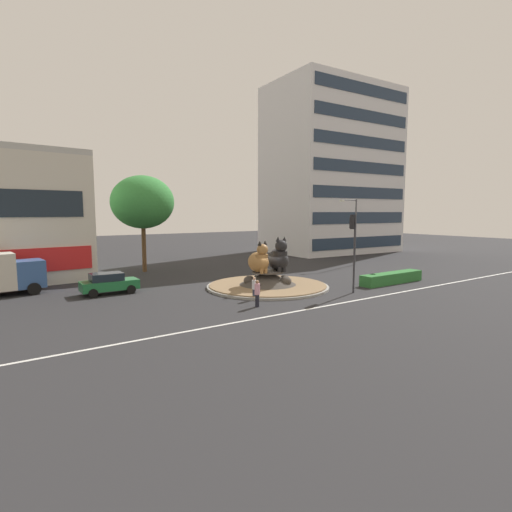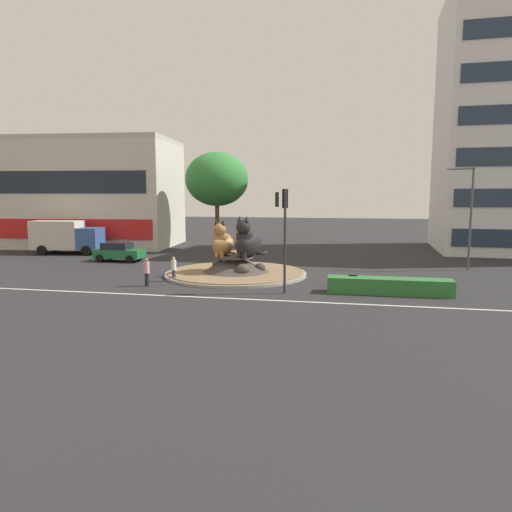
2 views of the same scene
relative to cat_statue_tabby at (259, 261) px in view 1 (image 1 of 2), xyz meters
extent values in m
plane|color=#28282B|center=(0.91, 0.13, -2.25)|extent=(160.00, 160.00, 0.00)
cube|color=silver|center=(0.91, -7.04, -2.24)|extent=(112.00, 0.20, 0.01)
cylinder|color=gray|center=(0.91, 0.13, -2.16)|extent=(9.70, 9.70, 0.18)
cylinder|color=#846B4C|center=(0.91, 0.13, -2.03)|extent=(9.32, 9.32, 0.08)
cone|color=#423D38|center=(0.91, 0.13, -1.45)|extent=(4.53, 4.53, 1.07)
cylinder|color=#423D38|center=(0.91, 0.13, -0.97)|extent=(2.49, 2.49, 0.12)
ellipsoid|color=#423D38|center=(2.61, 0.09, -1.67)|extent=(0.78, 0.68, 0.62)
ellipsoid|color=#423D38|center=(1.24, 1.92, -1.69)|extent=(0.75, 0.59, 0.60)
ellipsoid|color=#423D38|center=(-0.47, 0.70, -1.61)|extent=(0.93, 0.77, 0.74)
ellipsoid|color=#423D38|center=(-0.45, -0.74, -1.76)|extent=(0.57, 0.49, 0.46)
ellipsoid|color=#423D38|center=(1.71, -1.17, -1.62)|extent=(0.92, 0.93, 0.74)
ellipsoid|color=#9E703D|center=(0.00, 0.12, -0.13)|extent=(1.48, 2.23, 1.57)
cylinder|color=#9E703D|center=(-0.02, -0.31, 0.05)|extent=(1.07, 1.07, 0.98)
sphere|color=#9E703D|center=(-0.03, -0.47, 0.91)|extent=(0.86, 0.86, 0.86)
torus|color=#9E703D|center=(0.39, 0.98, -0.76)|extent=(1.17, 1.17, 0.20)
cone|color=black|center=(0.21, -0.48, 1.41)|extent=(0.37, 0.37, 0.35)
cone|color=black|center=(-0.27, -0.46, 1.41)|extent=(0.37, 0.37, 0.35)
cylinder|color=#9E703D|center=(0.14, -0.68, -0.72)|extent=(0.28, 0.28, 0.39)
cylinder|color=#9E703D|center=(-0.22, -0.66, -0.72)|extent=(0.28, 0.28, 0.39)
ellipsoid|color=black|center=(1.83, -0.05, -0.04)|extent=(2.18, 2.75, 1.75)
cylinder|color=black|center=(1.68, -0.51, 0.15)|extent=(1.43, 1.43, 1.09)
sphere|color=black|center=(1.63, -0.67, 1.11)|extent=(0.96, 0.96, 0.96)
torus|color=black|center=(2.50, 0.77, -0.74)|extent=(1.19, 1.19, 0.22)
cone|color=black|center=(1.88, -0.75, 1.66)|extent=(0.49, 0.49, 0.39)
cone|color=black|center=(1.38, -0.59, 1.66)|extent=(0.49, 0.49, 0.39)
cylinder|color=black|center=(1.75, -0.94, -0.70)|extent=(0.31, 0.31, 0.44)
cylinder|color=black|center=(1.37, -0.82, -0.70)|extent=(0.31, 0.31, 0.44)
cylinder|color=#2D2D33|center=(5.00, -5.14, 0.66)|extent=(0.14, 0.14, 5.81)
cube|color=black|center=(4.96, -4.93, 3.04)|extent=(0.36, 0.29, 1.05)
sphere|color=#360606|center=(4.95, -4.85, 3.35)|extent=(0.18, 0.18, 0.18)
sphere|color=orange|center=(4.95, -4.85, 3.04)|extent=(0.18, 0.18, 0.18)
sphere|color=black|center=(4.95, -4.85, 2.72)|extent=(0.18, 0.18, 0.18)
cube|color=black|center=(4.56, -5.22, 2.99)|extent=(0.25, 0.31, 0.80)
cube|color=silver|center=(26.37, 18.80, 9.91)|extent=(19.04, 13.09, 24.32)
cube|color=#233347|center=(26.11, 12.59, -0.51)|extent=(17.41, 0.84, 1.58)
cube|color=#233347|center=(26.11, 12.59, 2.96)|extent=(17.41, 0.84, 1.58)
cube|color=#233347|center=(26.11, 12.59, 6.44)|extent=(17.41, 0.84, 1.58)
cube|color=#233347|center=(26.11, 12.59, 9.91)|extent=(17.41, 0.84, 1.58)
cube|color=#233347|center=(26.11, 12.59, 13.39)|extent=(17.41, 0.84, 1.58)
cube|color=#233347|center=(26.11, 12.59, 16.86)|extent=(17.41, 0.84, 1.58)
cube|color=#233347|center=(26.11, 12.59, 20.34)|extent=(17.41, 0.84, 1.58)
cube|color=#2D7033|center=(10.75, -4.23, -1.80)|extent=(6.77, 1.20, 0.90)
cylinder|color=brown|center=(-4.36, 14.06, 0.01)|extent=(0.42, 0.42, 4.52)
ellipsoid|color=#337F38|center=(-4.36, 14.06, 4.74)|extent=(6.18, 6.18, 5.26)
cylinder|color=#4C4C51|center=(17.12, 5.54, 1.47)|extent=(0.16, 0.16, 7.43)
cylinder|color=#4C4C51|center=(16.18, 5.72, 5.09)|extent=(1.90, 0.46, 0.10)
cube|color=silver|center=(15.24, 5.90, 4.99)|extent=(0.50, 0.24, 0.16)
cylinder|color=black|center=(-3.44, -4.73, -1.85)|extent=(0.26, 0.26, 0.80)
cylinder|color=pink|center=(-3.44, -4.73, -1.11)|extent=(0.35, 0.35, 0.69)
sphere|color=#936B4C|center=(-3.44, -4.73, -0.64)|extent=(0.23, 0.23, 0.23)
cylinder|color=#33384C|center=(-2.43, -2.89, -1.88)|extent=(0.24, 0.24, 0.73)
cylinder|color=silver|center=(-2.43, -2.89, -1.20)|extent=(0.32, 0.32, 0.63)
sphere|color=tan|center=(-2.43, -2.89, -0.78)|extent=(0.21, 0.21, 0.21)
cube|color=#1E6B38|center=(-10.14, 4.74, -1.59)|extent=(4.04, 1.77, 0.68)
cube|color=#19232D|center=(-10.34, 4.75, -0.96)|extent=(2.27, 1.54, 0.56)
cylinder|color=black|center=(-8.80, 5.57, -1.93)|extent=(0.64, 0.23, 0.64)
cylinder|color=black|center=(-8.83, 3.87, -1.93)|extent=(0.64, 0.23, 0.64)
cylinder|color=black|center=(-11.44, 5.62, -1.93)|extent=(0.64, 0.23, 0.64)
cylinder|color=black|center=(-11.47, 3.92, -1.93)|extent=(0.64, 0.23, 0.64)
cube|color=#335693|center=(-14.96, 8.53, -0.79)|extent=(2.12, 2.43, 2.01)
cylinder|color=black|center=(-15.02, 9.66, -1.80)|extent=(0.93, 0.39, 0.90)
cylinder|color=black|center=(-14.79, 7.42, -1.80)|extent=(0.93, 0.39, 0.90)
cylinder|color=#2D4233|center=(8.76, -3.78, -1.80)|extent=(0.56, 0.56, 0.90)
camera|label=1|loc=(-17.44, -25.08, 3.75)|focal=27.80mm
camera|label=2|loc=(8.45, -30.74, 3.28)|focal=32.83mm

